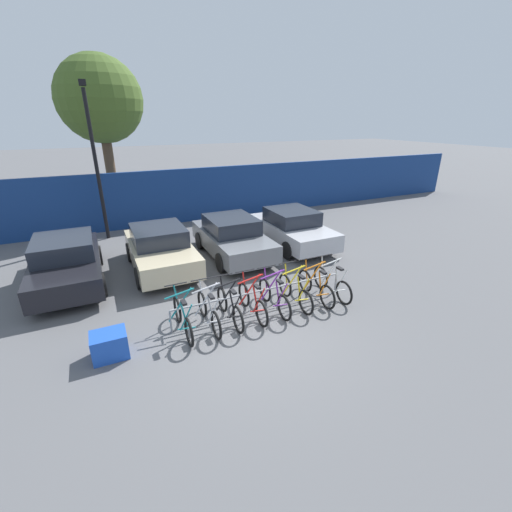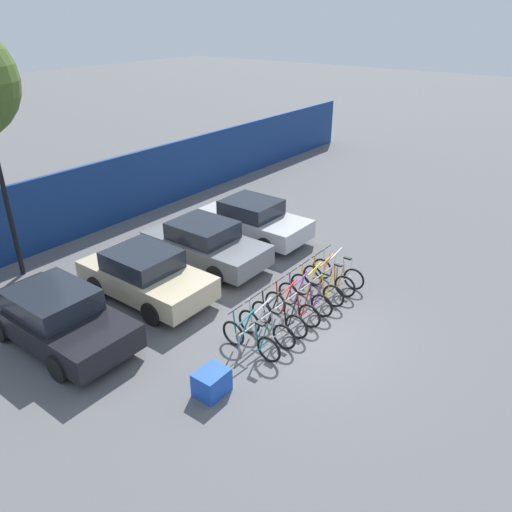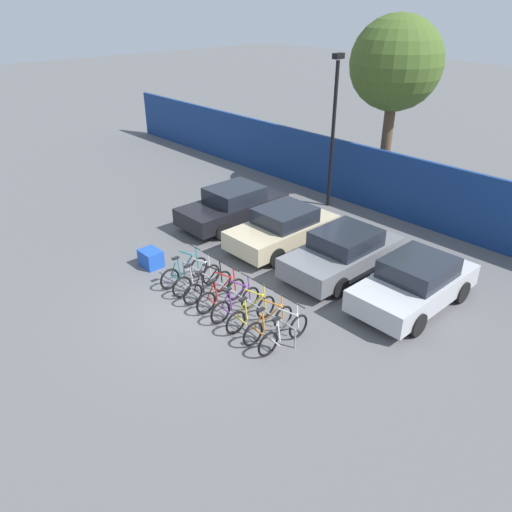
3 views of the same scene
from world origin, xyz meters
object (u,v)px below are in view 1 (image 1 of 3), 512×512
at_px(bicycle_black, 230,307).
at_px(bicycle_red, 252,302).
at_px(bicycle_white, 332,283).
at_px(tree_behind_hoarding, 100,101).
at_px(bicycle_silver, 209,312).
at_px(bicycle_purple, 274,297).
at_px(bike_rack, 262,292).
at_px(car_silver, 292,228).
at_px(cargo_crate, 110,345).
at_px(bicycle_yellow, 295,292).
at_px(bicycle_orange, 316,287).
at_px(car_beige, 160,249).
at_px(bicycle_teal, 183,318).
at_px(lamp_post, 95,156).
at_px(car_grey, 232,237).
at_px(car_black, 66,262).

bearing_deg(bicycle_black, bicycle_red, 2.19).
xyz_separation_m(bicycle_white, tree_behind_hoarding, (-4.68, 10.77, 4.91)).
height_order(bicycle_silver, bicycle_purple, same).
height_order(bike_rack, bicycle_black, bicycle_black).
distance_m(bicycle_black, car_silver, 5.75).
bearing_deg(bicycle_black, cargo_crate, -173.81).
bearing_deg(bicycle_yellow, bicycle_orange, 1.02).
distance_m(car_beige, car_silver, 5.00).
bearing_deg(bicycle_orange, bicycle_silver, -176.00).
distance_m(bicycle_teal, lamp_post, 8.56).
bearing_deg(bicycle_orange, bicycle_teal, -176.00).
relative_size(bicycle_red, car_beige, 0.44).
height_order(bicycle_purple, car_grey, car_grey).
relative_size(bicycle_silver, tree_behind_hoarding, 0.24).
xyz_separation_m(bicycle_white, lamp_post, (-5.30, 7.97, 2.90)).
distance_m(bicycle_yellow, car_grey, 4.00).
height_order(bike_rack, bicycle_orange, bicycle_orange).
height_order(bicycle_silver, bicycle_orange, same).
relative_size(bicycle_purple, car_beige, 0.44).
distance_m(bicycle_red, bicycle_white, 2.42).
bearing_deg(bicycle_teal, car_grey, 58.23).
height_order(bicycle_teal, car_grey, car_grey).
height_order(car_silver, cargo_crate, car_silver).
xyz_separation_m(car_beige, cargo_crate, (-1.85, -4.09, -0.41)).
height_order(car_grey, lamp_post, lamp_post).
bearing_deg(tree_behind_hoarding, bike_rack, -76.28).
xyz_separation_m(bike_rack, car_beige, (-1.81, 3.75, 0.19)).
relative_size(bicycle_yellow, car_silver, 0.43).
distance_m(bicycle_silver, car_silver, 6.14).
distance_m(bicycle_teal, bicycle_silver, 0.62).
xyz_separation_m(bicycle_teal, bicycle_silver, (0.62, 0.00, 0.00)).
bearing_deg(bike_rack, car_beige, 115.71).
xyz_separation_m(car_black, lamp_post, (1.30, 4.00, 2.59)).
bearing_deg(bicycle_black, tree_behind_hoarding, 100.94).
xyz_separation_m(bicycle_silver, bicycle_red, (1.13, 0.00, 0.00)).
bearing_deg(bicycle_teal, car_beige, 89.29).
bearing_deg(bicycle_red, bicycle_black, 178.17).
distance_m(bicycle_teal, car_grey, 4.87).
height_order(bicycle_silver, car_beige, car_beige).
bearing_deg(bicycle_white, bicycle_teal, -178.47).
height_order(bicycle_orange, car_beige, car_beige).
distance_m(bicycle_silver, lamp_post, 8.66).
bearing_deg(car_beige, bicycle_purple, -61.91).
bearing_deg(bicycle_silver, bicycle_teal, 178.66).
xyz_separation_m(bicycle_white, car_beige, (-3.89, 3.90, 0.31)).
bearing_deg(bike_rack, bicycle_black, -170.99).
xyz_separation_m(bike_rack, bicycle_red, (-0.34, -0.15, -0.12)).
height_order(bicycle_teal, tree_behind_hoarding, tree_behind_hoarding).
xyz_separation_m(bicycle_yellow, car_black, (-5.41, 3.97, 0.31)).
relative_size(car_black, tree_behind_hoarding, 0.58).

